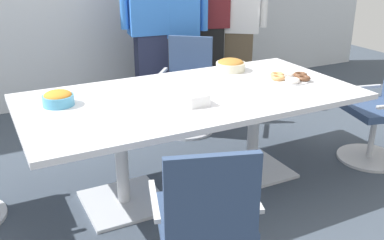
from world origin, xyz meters
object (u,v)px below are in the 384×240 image
(snack_bowl_pretzels, at_px, (231,65))
(napkin_pile, at_px, (196,99))
(snack_bowl_chips_orange, at_px, (58,98))
(office_chair_2, at_px, (187,90))
(office_chair_1, at_px, (381,115))
(person_standing_3, at_px, (240,26))
(office_chair_0, at_px, (205,232))
(person_standing_0, at_px, (150,25))
(conference_table, at_px, (192,110))
(donut_platter, at_px, (290,77))
(person_standing_1, at_px, (179,29))
(person_standing_2, at_px, (209,19))

(snack_bowl_pretzels, height_order, napkin_pile, snack_bowl_pretzels)
(snack_bowl_chips_orange, bearing_deg, office_chair_2, 31.96)
(snack_bowl_pretzels, bearing_deg, office_chair_1, -33.97)
(snack_bowl_pretzels, bearing_deg, person_standing_3, 54.56)
(office_chair_0, height_order, office_chair_1, same)
(office_chair_2, height_order, person_standing_0, person_standing_0)
(conference_table, bearing_deg, person_standing_0, 78.08)
(napkin_pile, bearing_deg, donut_platter, 11.02)
(person_standing_0, bearing_deg, snack_bowl_pretzels, 106.66)
(office_chair_0, relative_size, snack_bowl_pretzels, 3.68)
(office_chair_2, relative_size, donut_platter, 2.87)
(snack_bowl_chips_orange, distance_m, donut_platter, 1.76)
(office_chair_1, relative_size, napkin_pile, 6.25)
(person_standing_1, relative_size, snack_bowl_pretzels, 7.03)
(office_chair_1, relative_size, person_standing_3, 0.54)
(person_standing_3, distance_m, snack_bowl_pretzels, 1.48)
(conference_table, relative_size, person_standing_2, 1.31)
(office_chair_1, xyz_separation_m, person_standing_0, (-1.29, 1.95, 0.55))
(snack_bowl_pretzels, distance_m, donut_platter, 0.53)
(office_chair_1, bearing_deg, snack_bowl_chips_orange, 92.56)
(snack_bowl_pretzels, height_order, snack_bowl_chips_orange, same)
(person_standing_3, bearing_deg, snack_bowl_chips_orange, 66.99)
(person_standing_2, xyz_separation_m, donut_platter, (-0.24, -1.76, -0.19))
(conference_table, xyz_separation_m, person_standing_0, (0.35, 1.65, 0.34))
(snack_bowl_pretzels, bearing_deg, napkin_pile, -136.19)
(person_standing_0, height_order, person_standing_1, person_standing_0)
(office_chair_0, xyz_separation_m, office_chair_2, (0.95, 2.11, 0.00))
(office_chair_1, bearing_deg, person_standing_2, 28.78)
(napkin_pile, bearing_deg, snack_bowl_pretzels, 43.81)
(person_standing_1, distance_m, snack_bowl_pretzels, 1.17)
(donut_platter, xyz_separation_m, napkin_pile, (-0.93, -0.18, 0.02))
(office_chair_2, distance_m, snack_bowl_chips_orange, 1.68)
(person_standing_1, xyz_separation_m, person_standing_3, (0.78, 0.04, -0.03))
(office_chair_1, distance_m, person_standing_2, 2.17)
(office_chair_2, bearing_deg, donut_platter, 146.92)
(person_standing_2, bearing_deg, napkin_pile, 74.43)
(snack_bowl_chips_orange, bearing_deg, person_standing_0, 49.46)
(person_standing_3, bearing_deg, donut_platter, 106.10)
(person_standing_2, bearing_deg, snack_bowl_pretzels, 84.22)
(person_standing_2, distance_m, napkin_pile, 2.27)
(office_chair_1, bearing_deg, office_chair_0, 123.38)
(conference_table, distance_m, napkin_pile, 0.28)
(office_chair_2, relative_size, person_standing_2, 0.50)
(office_chair_1, relative_size, snack_bowl_pretzels, 3.68)
(person_standing_2, bearing_deg, person_standing_3, 178.09)
(conference_table, xyz_separation_m, office_chair_0, (-0.47, -1.06, -0.22))
(person_standing_2, height_order, snack_bowl_chips_orange, person_standing_2)
(conference_table, distance_m, donut_platter, 0.86)
(person_standing_2, distance_m, snack_bowl_pretzels, 1.41)
(office_chair_2, height_order, snack_bowl_chips_orange, office_chair_2)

